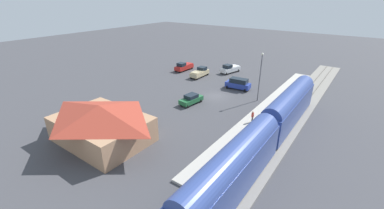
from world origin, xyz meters
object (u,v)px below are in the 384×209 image
at_px(pickup_red, 184,66).
at_px(suv_blue, 238,84).
at_px(light_pole_near_platform, 260,72).
at_px(pedestrian_on_platform, 253,116).
at_px(pickup_tan, 200,72).
at_px(pickup_white, 230,69).
at_px(sedan_green, 191,99).
at_px(passenger_train, 267,129).
at_px(station_building, 101,123).

height_order(pickup_red, suv_blue, suv_blue).
bearing_deg(light_pole_near_platform, pickup_red, -19.04).
height_order(pedestrian_on_platform, pickup_tan, pickup_tan).
bearing_deg(pickup_white, sedan_green, 99.34).
height_order(sedan_green, pickup_white, pickup_white).
bearing_deg(sedan_green, pedestrian_on_platform, 176.32).
bearing_deg(light_pole_near_platform, pickup_white, -46.15).
bearing_deg(passenger_train, pedestrian_on_platform, -53.48).
distance_m(station_building, sedan_green, 16.61).
bearing_deg(pickup_white, station_building, 91.70).
relative_size(pedestrian_on_platform, pickup_tan, 0.32).
bearing_deg(suv_blue, pickup_white, -54.12).
distance_m(passenger_train, sedan_green, 16.97).
relative_size(pickup_tan, pickup_white, 0.95).
bearing_deg(station_building, sedan_green, -98.10).
bearing_deg(pedestrian_on_platform, station_building, 48.19).
bearing_deg(station_building, passenger_train, -150.55).
bearing_deg(pickup_white, pedestrian_on_platform, 124.87).
xyz_separation_m(station_building, suv_blue, (-5.64, -27.91, -1.44)).
distance_m(sedan_green, suv_blue, 12.02).
height_order(pickup_tan, pickup_red, same).
relative_size(pickup_red, suv_blue, 1.08).
relative_size(passenger_train, pickup_red, 6.35).
bearing_deg(pickup_tan, light_pole_near_platform, 160.41).
xyz_separation_m(pedestrian_on_platform, pickup_white, (15.07, -21.63, -0.25)).
height_order(pickup_red, pickup_white, same).
relative_size(passenger_train, station_building, 2.77).
relative_size(passenger_train, light_pole_near_platform, 4.01).
bearing_deg(pickup_red, pedestrian_on_platform, 146.79).
height_order(pedestrian_on_platform, pickup_white, pickup_white).
distance_m(sedan_green, pickup_white, 21.16).
relative_size(sedan_green, light_pole_near_platform, 0.54).
distance_m(pickup_red, light_pole_near_platform, 24.33).
xyz_separation_m(passenger_train, suv_blue, (12.36, -17.75, -1.71)).
height_order(sedan_green, light_pole_near_platform, light_pole_near_platform).
height_order(passenger_train, suv_blue, passenger_train).
bearing_deg(sedan_green, pickup_red, -49.09).
distance_m(passenger_train, pedestrian_on_platform, 6.96).
xyz_separation_m(passenger_train, station_building, (18.00, 10.16, -0.27)).
distance_m(pickup_tan, pickup_white, 8.10).
xyz_separation_m(passenger_train, pickup_red, (29.43, -22.08, -1.83)).
distance_m(pickup_tan, pickup_red, 6.49).
bearing_deg(light_pole_near_platform, pickup_tan, -19.59).
distance_m(pedestrian_on_platform, pickup_white, 26.36).
xyz_separation_m(pickup_tan, pickup_red, (6.19, -1.96, 0.00)).
xyz_separation_m(station_building, pedestrian_on_platform, (-13.96, -15.61, -1.31)).
relative_size(passenger_train, pickup_white, 6.07).
height_order(passenger_train, pickup_red, passenger_train).
xyz_separation_m(pickup_tan, suv_blue, (-10.88, 2.36, 0.12)).
distance_m(station_building, pickup_white, 37.29).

